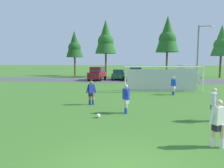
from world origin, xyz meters
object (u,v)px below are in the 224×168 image
object	(u,v)px
player_midfield_center	(218,123)
player_striker_near	(214,105)
player_winger_right	(91,93)
street_lamp	(199,54)
parked_car_slot_center	(152,75)
parked_car_slot_center_right	(187,73)
parked_car_slot_center_left	(136,73)
soccer_goal	(162,78)
player_defender_far	(126,99)
parked_car_slot_far_left	(97,73)
parked_car_slot_left	(119,74)
soccer_ball	(98,116)
player_winger_left	(173,86)

from	to	relation	value
player_midfield_center	player_striker_near	bearing A→B (deg)	73.77
player_winger_right	street_lamp	bearing A→B (deg)	52.96
player_winger_right	parked_car_slot_center	bearing A→B (deg)	75.74
parked_car_slot_center_right	parked_car_slot_center_left	bearing A→B (deg)	167.00
parked_car_slot_center	player_striker_near	bearing A→B (deg)	-85.76
soccer_goal	player_defender_far	distance (m)	9.80
player_defender_far	parked_car_slot_far_left	xyz separation A→B (m)	(-6.17, 21.15, 0.29)
player_striker_near	parked_car_slot_center	bearing A→B (deg)	94.24
player_midfield_center	parked_car_slot_far_left	distance (m)	27.15
parked_car_slot_far_left	parked_car_slot_left	distance (m)	3.64
soccer_ball	parked_car_slot_center	size ratio (longest dim) A/B	0.05
parked_car_slot_left	parked_car_slot_center_left	size ratio (longest dim) A/B	0.91
soccer_goal	player_defender_far	bearing A→B (deg)	-107.31
soccer_goal	player_striker_near	world-z (taller)	soccer_goal
player_winger_left	soccer_ball	bearing A→B (deg)	-121.02
player_midfield_center	player_defender_far	bearing A→B (deg)	128.62
player_midfield_center	player_winger_right	size ratio (longest dim) A/B	1.00
player_striker_near	street_lamp	world-z (taller)	street_lamp
player_defender_far	player_winger_left	bearing A→B (deg)	62.85
parked_car_slot_left	street_lamp	xyz separation A→B (m)	(10.94, -6.50, 3.01)
soccer_goal	parked_car_slot_center	bearing A→B (deg)	91.31
player_midfield_center	parked_car_slot_center	bearing A→B (deg)	91.68
parked_car_slot_center	parked_car_slot_far_left	bearing A→B (deg)	-173.56
soccer_goal	player_midfield_center	distance (m)	13.61
street_lamp	soccer_goal	bearing A→B (deg)	-127.68
player_striker_near	player_midfield_center	world-z (taller)	same
player_midfield_center	parked_car_slot_center	size ratio (longest dim) A/B	0.38
player_striker_near	player_winger_right	xyz separation A→B (m)	(-6.84, 3.03, 0.00)
player_winger_left	parked_car_slot_center_right	distance (m)	13.68
player_defender_far	soccer_goal	bearing A→B (deg)	72.69
player_striker_near	parked_car_slot_left	distance (m)	24.65
player_striker_near	player_winger_right	distance (m)	7.48
soccer_ball	player_winger_left	size ratio (longest dim) A/B	0.13
parked_car_slot_left	parked_car_slot_center_right	world-z (taller)	parked_car_slot_center_right
player_midfield_center	player_winger_right	xyz separation A→B (m)	(-5.89, 6.26, 0.00)
parked_car_slot_center	parked_car_slot_center_right	bearing A→B (deg)	-20.31
soccer_goal	parked_car_slot_center_right	world-z (taller)	soccer_goal
player_winger_left	player_midfield_center	bearing A→B (deg)	-91.49
soccer_ball	player_defender_far	distance (m)	1.93
soccer_goal	street_lamp	world-z (taller)	street_lamp
parked_car_slot_center_left	street_lamp	distance (m)	10.48
player_defender_far	parked_car_slot_center_right	xyz separation A→B (m)	(7.65, 20.28, 0.52)
player_winger_left	parked_car_slot_center_left	distance (m)	15.32
parked_car_slot_center_right	parked_car_slot_far_left	bearing A→B (deg)	176.40
player_winger_left	parked_car_slot_left	distance (m)	16.69
player_winger_left	player_winger_right	bearing A→B (deg)	-140.04
soccer_ball	parked_car_slot_far_left	world-z (taller)	parked_car_slot_far_left
parked_car_slot_center_left	parked_car_slot_center	xyz separation A→B (m)	(2.65, 0.09, -0.24)
player_winger_left	parked_car_slot_far_left	size ratio (longest dim) A/B	0.35
player_midfield_center	soccer_ball	bearing A→B (deg)	147.11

